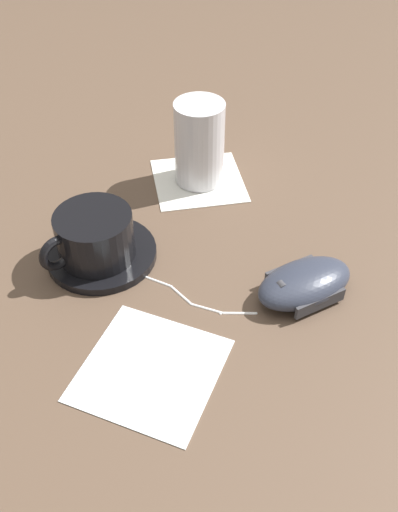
{
  "coord_description": "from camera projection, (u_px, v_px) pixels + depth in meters",
  "views": [
    {
      "loc": [
        0.5,
        -0.16,
        0.47
      ],
      "look_at": [
        0.06,
        -0.0,
        0.03
      ],
      "focal_mm": 40.0,
      "sensor_mm": 36.0,
      "label": 1
    }
  ],
  "objects": [
    {
      "name": "drinking_glass",
      "position": [
        199.0,
        143.0,
        0.76
      ],
      "size": [
        0.07,
        0.07,
        0.12
      ],
      "primitive_type": "cylinder",
      "color": "silver",
      "rests_on": "napkin_under_glass"
    },
    {
      "name": "coffee_cup",
      "position": [
        94.0,
        236.0,
        0.66
      ],
      "size": [
        0.09,
        0.11,
        0.06
      ],
      "color": "black",
      "rests_on": "saucer"
    },
    {
      "name": "ground_plane",
      "position": [
        185.0,
        244.0,
        0.71
      ],
      "size": [
        3.0,
        3.0,
        0.0
      ],
      "primitive_type": "plane",
      "color": "brown"
    },
    {
      "name": "mouse_cable",
      "position": [
        182.0,
        292.0,
        0.64
      ],
      "size": [
        0.13,
        0.12,
        0.0
      ],
      "color": "white",
      "rests_on": "ground"
    },
    {
      "name": "napkin_spare",
      "position": [
        150.0,
        370.0,
        0.57
      ],
      "size": [
        0.19,
        0.19,
        0.0
      ],
      "primitive_type": "cube",
      "rotation": [
        0.0,
        0.0,
        -0.73
      ],
      "color": "white",
      "rests_on": "ground"
    },
    {
      "name": "computer_mouse",
      "position": [
        304.0,
        283.0,
        0.63
      ],
      "size": [
        0.08,
        0.12,
        0.04
      ],
      "color": "#2D3342",
      "rests_on": "ground"
    },
    {
      "name": "saucer",
      "position": [
        102.0,
        253.0,
        0.69
      ],
      "size": [
        0.13,
        0.13,
        0.01
      ],
      "primitive_type": "cylinder",
      "color": "black",
      "rests_on": "ground"
    },
    {
      "name": "napkin_under_glass",
      "position": [
        198.0,
        180.0,
        0.8
      ],
      "size": [
        0.14,
        0.14,
        0.0
      ],
      "primitive_type": "cube",
      "rotation": [
        0.0,
        0.0,
        -0.16
      ],
      "color": "silver",
      "rests_on": "ground"
    }
  ]
}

